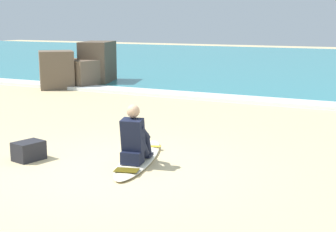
% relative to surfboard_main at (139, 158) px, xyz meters
% --- Properties ---
extents(ground_plane, '(80.00, 80.00, 0.00)m').
position_rel_surfboard_main_xyz_m(ground_plane, '(-0.11, -0.66, -0.04)').
color(ground_plane, '#CCB584').
extents(sea, '(80.00, 28.00, 0.10)m').
position_rel_surfboard_main_xyz_m(sea, '(-0.11, 20.43, 0.01)').
color(sea, teal).
rests_on(sea, ground).
extents(breaking_foam, '(80.00, 0.90, 0.11)m').
position_rel_surfboard_main_xyz_m(breaking_foam, '(-0.11, 6.73, 0.02)').
color(breaking_foam, white).
rests_on(breaking_foam, ground).
extents(surfboard_main, '(1.21, 2.54, 0.08)m').
position_rel_surfboard_main_xyz_m(surfboard_main, '(0.00, 0.00, 0.00)').
color(surfboard_main, '#EFE5C6').
rests_on(surfboard_main, ground).
extents(surfer_seated, '(0.45, 0.75, 0.95)m').
position_rel_surfboard_main_xyz_m(surfer_seated, '(0.11, -0.31, 0.40)').
color(surfer_seated, black).
rests_on(surfer_seated, surfboard_main).
extents(rock_outcrop_distant, '(3.02, 3.41, 1.57)m').
position_rel_surfboard_main_xyz_m(rock_outcrop_distant, '(-6.89, 7.46, 0.59)').
color(rock_outcrop_distant, '#756656').
rests_on(rock_outcrop_distant, ground).
extents(beach_bag, '(0.45, 0.54, 0.32)m').
position_rel_surfboard_main_xyz_m(beach_bag, '(-1.67, -0.82, 0.12)').
color(beach_bag, '#232328').
rests_on(beach_bag, ground).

